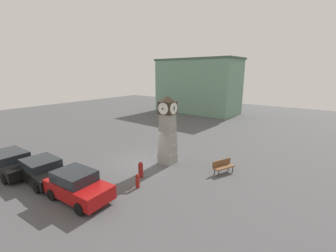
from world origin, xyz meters
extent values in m
plane|color=#4C4C4F|center=(0.00, 0.00, 0.00)|extent=(74.76, 74.76, 0.00)
cube|color=gray|center=(1.51, 1.17, 0.38)|extent=(1.11, 1.11, 0.76)
cube|color=gray|center=(1.51, 1.17, 1.14)|extent=(1.06, 1.06, 0.76)
cube|color=gray|center=(1.51, 1.17, 1.90)|extent=(1.02, 1.02, 0.76)
cube|color=gray|center=(1.51, 1.17, 2.66)|extent=(0.97, 0.97, 0.76)
cube|color=gray|center=(1.51, 1.17, 3.42)|extent=(0.92, 0.92, 0.76)
cube|color=#2D2316|center=(1.51, 1.17, 4.26)|extent=(1.04, 1.04, 0.92)
cylinder|color=white|center=(1.51, 1.71, 4.26)|extent=(0.85, 0.04, 0.85)
cube|color=black|center=(1.51, 1.74, 4.26)|extent=(0.06, 0.20, 0.07)
cube|color=black|center=(1.51, 1.74, 4.26)|extent=(0.04, 0.24, 0.27)
cylinder|color=white|center=(1.51, 0.63, 4.26)|extent=(0.85, 0.04, 0.85)
cube|color=black|center=(1.51, 0.60, 4.26)|extent=(0.06, 0.18, 0.15)
cube|color=black|center=(1.51, 0.60, 4.26)|extent=(0.04, 0.30, 0.18)
cylinder|color=white|center=(2.05, 1.17, 4.26)|extent=(0.04, 0.85, 0.85)
cube|color=black|center=(2.08, 1.17, 4.26)|extent=(0.17, 0.06, 0.15)
cube|color=black|center=(2.08, 1.17, 4.26)|extent=(0.06, 0.04, 0.32)
cylinder|color=white|center=(0.97, 1.17, 4.26)|extent=(0.04, 0.85, 0.85)
cube|color=black|center=(0.95, 1.17, 4.26)|extent=(0.16, 0.06, 0.16)
cube|color=black|center=(0.95, 1.17, 4.26)|extent=(0.22, 0.04, 0.28)
pyramid|color=#2D2316|center=(1.51, 1.17, 4.92)|extent=(1.09, 1.09, 0.40)
cylinder|color=maroon|center=(2.33, -2.99, 0.36)|extent=(0.23, 0.23, 0.73)
sphere|color=maroon|center=(2.33, -2.99, 0.76)|extent=(0.21, 0.21, 0.21)
cylinder|color=maroon|center=(1.53, -1.86, 0.44)|extent=(0.31, 0.31, 0.88)
sphere|color=maroon|center=(1.53, -1.86, 0.93)|extent=(0.28, 0.28, 0.28)
cube|color=black|center=(-6.00, -6.59, 0.60)|extent=(4.54, 2.05, 0.67)
cube|color=#1E2328|center=(-6.34, -6.60, 1.20)|extent=(2.50, 1.87, 0.53)
cylinder|color=black|center=(-4.61, -5.63, 0.32)|extent=(0.64, 0.23, 0.64)
cylinder|color=black|center=(-4.59, -7.53, 0.32)|extent=(0.64, 0.23, 0.64)
cylinder|color=black|center=(-7.41, -5.66, 0.32)|extent=(0.64, 0.23, 0.64)
cube|color=black|center=(-3.11, -5.85, 0.57)|extent=(4.03, 2.11, 0.60)
cube|color=#1E2328|center=(-3.41, -5.84, 1.13)|extent=(2.24, 1.88, 0.51)
cylinder|color=black|center=(-1.85, -4.97, 0.32)|extent=(0.65, 0.24, 0.64)
cylinder|color=black|center=(-1.92, -6.83, 0.32)|extent=(0.65, 0.24, 0.64)
cylinder|color=black|center=(-4.30, -4.87, 0.32)|extent=(0.65, 0.24, 0.64)
cylinder|color=black|center=(-4.37, -6.73, 0.32)|extent=(0.65, 0.24, 0.64)
cube|color=#A51111|center=(0.67, -5.80, 0.64)|extent=(3.93, 1.97, 0.75)
cube|color=#1E2328|center=(0.38, -5.82, 1.30)|extent=(2.19, 1.74, 0.58)
cylinder|color=black|center=(1.81, -4.90, 0.32)|extent=(0.65, 0.25, 0.64)
cylinder|color=black|center=(1.90, -6.59, 0.32)|extent=(0.65, 0.25, 0.64)
cylinder|color=black|center=(-0.57, -5.02, 0.32)|extent=(0.65, 0.25, 0.64)
cylinder|color=black|center=(-0.48, -6.71, 0.32)|extent=(0.65, 0.25, 0.64)
cube|color=brown|center=(5.73, 1.92, 0.45)|extent=(1.11, 1.67, 0.08)
cube|color=brown|center=(5.51, 2.03, 0.70)|extent=(0.71, 1.49, 0.40)
cylinder|color=#262628|center=(5.66, 1.26, 0.23)|extent=(0.06, 0.06, 0.45)
cylinder|color=#262628|center=(6.18, 2.43, 0.23)|extent=(0.06, 0.06, 0.45)
cylinder|color=#262628|center=(5.29, 1.42, 0.23)|extent=(0.06, 0.06, 0.45)
cylinder|color=#262628|center=(5.81, 2.59, 0.23)|extent=(0.06, 0.06, 0.45)
cube|color=gray|center=(-7.73, 22.35, 4.33)|extent=(14.01, 6.73, 8.66)
cube|color=#405849|center=(-7.73, 22.35, 8.81)|extent=(14.43, 6.93, 0.30)
camera|label=1|loc=(11.02, -11.84, 6.77)|focal=24.00mm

